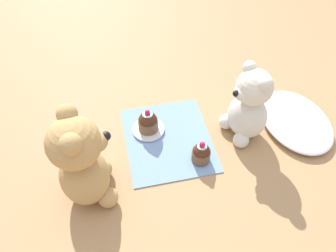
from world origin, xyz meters
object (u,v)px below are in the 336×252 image
Objects in this scene: teddy_bear_tan at (82,162)px; cupcake_near_cream_bear at (201,153)px; teddy_bear_cream at (249,106)px; cupcake_near_tan_bear at (148,122)px; saucer_plate at (148,129)px.

teddy_bear_tan is 3.83× the size of cupcake_near_cream_bear.
teddy_bear_cream is 0.27m from cupcake_near_tan_bear.
saucer_plate is (-0.06, -0.26, -0.09)m from teddy_bear_cream.
saucer_plate is at bearing -115.44° from teddy_bear_cream.
cupcake_near_tan_bear is (-0.06, -0.26, -0.06)m from teddy_bear_cream.
cupcake_near_cream_bear is at bearing 41.85° from cupcake_near_tan_bear.
teddy_bear_tan is at bearing -82.94° from cupcake_near_cream_bear.
teddy_bear_cream reaches higher than saucer_plate.
teddy_bear_cream is at bearing 77.06° from cupcake_near_tan_bear.
cupcake_near_tan_bear reaches higher than cupcake_near_cream_bear.
teddy_bear_cream is 0.86× the size of teddy_bear_tan.
teddy_bear_tan is at bearing -45.89° from cupcake_near_tan_bear.
cupcake_near_tan_bear is (-0.16, 0.17, -0.08)m from teddy_bear_tan.
teddy_bear_tan reaches higher than teddy_bear_cream.
teddy_bear_tan is 3.52× the size of cupcake_near_tan_bear.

